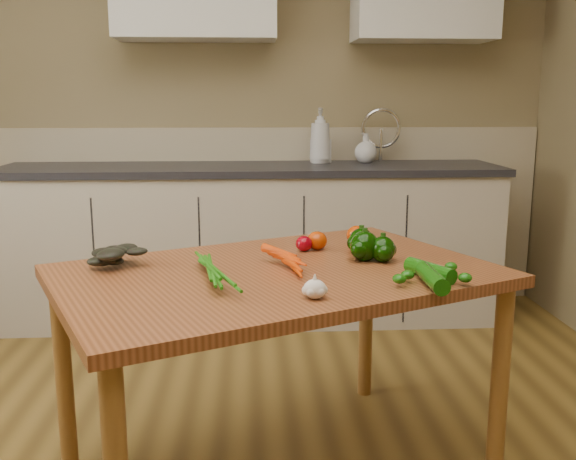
# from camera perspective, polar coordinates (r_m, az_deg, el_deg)

# --- Properties ---
(room) EXTENTS (4.04, 5.04, 2.64)m
(room) POSITION_cam_1_polar(r_m,az_deg,el_deg) (1.66, -10.24, 10.59)
(room) COLOR olive
(room) RESTS_ON ground
(counter_run) EXTENTS (2.84, 0.64, 1.14)m
(counter_run) POSITION_cam_1_polar(r_m,az_deg,el_deg) (3.76, -3.05, -0.97)
(counter_run) COLOR #B6AA98
(counter_run) RESTS_ON ground
(table) EXTENTS (1.61, 1.37, 0.73)m
(table) POSITION_cam_1_polar(r_m,az_deg,el_deg) (2.09, -0.96, -5.72)
(table) COLOR brown
(table) RESTS_ON ground
(soap_bottle_a) EXTENTS (0.13, 0.13, 0.32)m
(soap_bottle_a) POSITION_cam_1_polar(r_m,az_deg,el_deg) (3.82, 2.88, 8.39)
(soap_bottle_a) COLOR silver
(soap_bottle_a) RESTS_ON counter_run
(soap_bottle_b) EXTENTS (0.13, 0.13, 0.20)m
(soap_bottle_b) POSITION_cam_1_polar(r_m,az_deg,el_deg) (3.84, 2.93, 7.53)
(soap_bottle_b) COLOR silver
(soap_bottle_b) RESTS_ON counter_run
(soap_bottle_c) EXTENTS (0.14, 0.14, 0.17)m
(soap_bottle_c) POSITION_cam_1_polar(r_m,az_deg,el_deg) (3.88, 6.93, 7.25)
(soap_bottle_c) COLOR silver
(soap_bottle_c) RESTS_ON counter_run
(carrot_bunch) EXTENTS (0.31, 0.28, 0.07)m
(carrot_bunch) POSITION_cam_1_polar(r_m,az_deg,el_deg) (2.03, -2.14, -2.86)
(carrot_bunch) COLOR #EC4305
(carrot_bunch) RESTS_ON table
(leafy_greens) EXTENTS (0.19, 0.18, 0.10)m
(leafy_greens) POSITION_cam_1_polar(r_m,az_deg,el_deg) (2.18, -15.06, -1.87)
(leafy_greens) COLOR black
(leafy_greens) RESTS_ON table
(garlic_bulb) EXTENTS (0.06, 0.06, 0.05)m
(garlic_bulb) POSITION_cam_1_polar(r_m,az_deg,el_deg) (1.77, 2.40, -5.27)
(garlic_bulb) COLOR white
(garlic_bulb) RESTS_ON table
(pepper_a) EXTENTS (0.10, 0.10, 0.10)m
(pepper_a) POSITION_cam_1_polar(r_m,az_deg,el_deg) (2.19, 6.83, -1.44)
(pepper_a) COLOR black
(pepper_a) RESTS_ON table
(pepper_b) EXTENTS (0.09, 0.09, 0.09)m
(pepper_b) POSITION_cam_1_polar(r_m,az_deg,el_deg) (2.30, 6.53, -0.98)
(pepper_b) COLOR black
(pepper_b) RESTS_ON table
(pepper_c) EXTENTS (0.09, 0.09, 0.09)m
(pepper_c) POSITION_cam_1_polar(r_m,az_deg,el_deg) (2.19, 8.42, -1.70)
(pepper_c) COLOR black
(pepper_c) RESTS_ON table
(tomato_a) EXTENTS (0.06, 0.06, 0.06)m
(tomato_a) POSITION_cam_1_polar(r_m,az_deg,el_deg) (2.31, 1.43, -1.22)
(tomato_a) COLOR maroon
(tomato_a) RESTS_ON table
(tomato_b) EXTENTS (0.07, 0.07, 0.07)m
(tomato_b) POSITION_cam_1_polar(r_m,az_deg,el_deg) (2.34, 2.60, -0.94)
(tomato_b) COLOR #C13704
(tomato_b) RESTS_ON table
(tomato_c) EXTENTS (0.08, 0.08, 0.07)m
(tomato_c) POSITION_cam_1_polar(r_m,az_deg,el_deg) (2.44, 6.12, -0.45)
(tomato_c) COLOR #C13704
(tomato_c) RESTS_ON table
(zucchini_a) EXTENTS (0.13, 0.18, 0.05)m
(zucchini_a) POSITION_cam_1_polar(r_m,az_deg,el_deg) (2.01, 12.49, -3.54)
(zucchini_a) COLOR #104B08
(zucchini_a) RESTS_ON table
(zucchini_b) EXTENTS (0.05, 0.20, 0.05)m
(zucchini_b) POSITION_cam_1_polar(r_m,az_deg,el_deg) (1.93, 12.70, -4.21)
(zucchini_b) COLOR #104B08
(zucchini_b) RESTS_ON table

